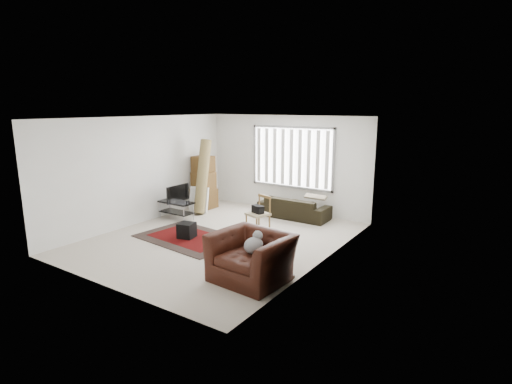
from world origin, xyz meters
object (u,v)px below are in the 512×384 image
Objects in this scene: armchair at (251,254)px; sofa at (294,204)px; moving_boxes at (204,184)px; side_chair at (259,212)px; tv_stand at (176,206)px.

sofa is at bearing 112.16° from armchair.
moving_boxes reaches higher than sofa.
moving_boxes is 1.76× the size of side_chair.
armchair is at bearing -40.21° from moving_boxes.
sofa is 2.20× the size of side_chair.
armchair is at bearing -28.10° from tv_stand.
sofa reaches higher than tv_stand.
armchair reaches higher than sofa.
armchair is at bearing 107.54° from sofa.
side_chair is 0.64× the size of armchair.
sofa is 1.41× the size of armchair.
moving_boxes reaches higher than side_chair.
side_chair is at bearing -21.54° from moving_boxes.
tv_stand is 1.40m from moving_boxes.
moving_boxes reaches higher than tv_stand.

